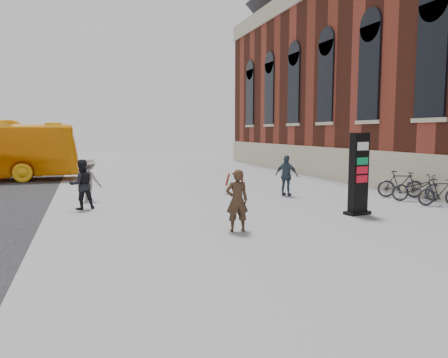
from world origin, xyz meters
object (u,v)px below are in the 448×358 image
object	(u,v)px
woman	(237,200)
bike_5	(440,192)
bike_6	(417,188)
pedestrian_c	(287,176)
info_pylon	(359,174)
pedestrian_b	(89,179)
pedestrian_a	(82,184)
bike_7	(400,184)

from	to	relation	value
woman	bike_5	bearing A→B (deg)	-163.90
bike_6	pedestrian_c	bearing A→B (deg)	72.44
woman	bike_5	world-z (taller)	woman
bike_6	bike_5	bearing A→B (deg)	-164.39
pedestrian_c	info_pylon	bearing A→B (deg)	143.83
bike_6	pedestrian_b	bearing A→B (deg)	87.59
pedestrian_a	bike_5	distance (m)	12.85
pedestrian_b	pedestrian_c	bearing A→B (deg)	-150.56
pedestrian_b	bike_5	bearing A→B (deg)	-164.94
info_pylon	pedestrian_c	size ratio (longest dim) A/B	1.55
pedestrian_a	bike_7	world-z (taller)	pedestrian_a
woman	info_pylon	bearing A→B (deg)	-161.33
bike_7	info_pylon	bearing A→B (deg)	147.67
bike_5	bike_6	distance (m)	1.18
pedestrian_a	bike_5	bearing A→B (deg)	150.62
pedestrian_c	woman	bearing A→B (deg)	102.12
info_pylon	bike_7	bearing A→B (deg)	23.04
info_pylon	bike_5	size ratio (longest dim) A/B	1.59
pedestrian_a	bike_6	bearing A→B (deg)	155.82
bike_7	woman	bearing A→B (deg)	137.19
bike_5	bike_7	world-z (taller)	bike_7
info_pylon	pedestrian_a	size ratio (longest dim) A/B	1.53
pedestrian_c	bike_7	xyz separation A→B (m)	(4.25, -1.85, -0.31)
pedestrian_b	bike_7	size ratio (longest dim) A/B	0.91
pedestrian_b	bike_5	world-z (taller)	pedestrian_b
woman	pedestrian_c	bearing A→B (deg)	-121.54
woman	pedestrian_c	world-z (taller)	pedestrian_c
pedestrian_b	bike_7	xyz separation A→B (m)	(12.18, -3.03, -0.28)
pedestrian_b	pedestrian_c	size ratio (longest dim) A/B	0.97
info_pylon	pedestrian_c	xyz separation A→B (m)	(-0.40, 4.49, -0.47)
bike_5	bike_6	xyz separation A→B (m)	(0.00, 1.18, 0.02)
pedestrian_b	woman	bearing A→B (deg)	157.08
pedestrian_a	pedestrian_b	world-z (taller)	pedestrian_a
info_pylon	pedestrian_a	world-z (taller)	info_pylon
bike_6	pedestrian_a	bearing A→B (deg)	96.42
woman	bike_5	distance (m)	8.57
pedestrian_c	bike_5	xyz separation A→B (m)	(4.25, -3.96, -0.36)
pedestrian_c	bike_6	xyz separation A→B (m)	(4.25, -2.78, -0.34)
pedestrian_a	pedestrian_b	distance (m)	1.97
pedestrian_b	pedestrian_a	bearing A→B (deg)	120.54
pedestrian_b	bike_7	distance (m)	12.56
pedestrian_c	bike_7	bearing A→B (deg)	-154.70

